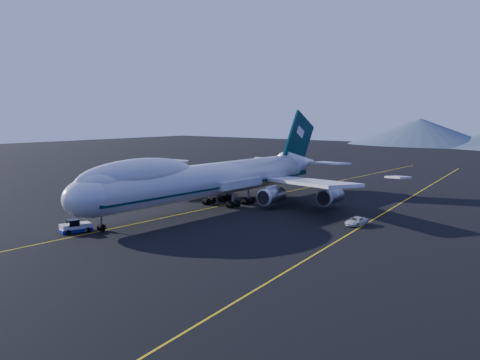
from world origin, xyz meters
The scene contains 6 objects.
ground centered at (0.00, 0.00, 0.00)m, with size 500.00×500.00×0.00m, color black.
taxiway_line_main centered at (0.00, 0.00, 0.01)m, with size 0.25×220.00×0.01m, color yellow.
taxiway_line_side centered at (30.00, 10.00, 0.01)m, with size 0.25×200.00×0.01m, color yellow.
boeing_747 centered at (0.00, 0.03, 5.81)m, with size 59.62×72.43×19.37m.
pushback_tug centered at (-2.51, -29.50, 0.65)m, with size 3.70×5.24×2.07m.
service_van centered at (30.00, 2.35, 0.68)m, with size 2.25×4.89×1.36m, color silver.
Camera 1 is at (68.53, -78.42, 18.50)m, focal length 40.00 mm.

